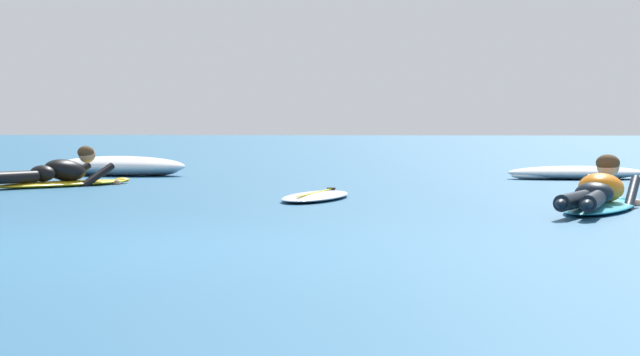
# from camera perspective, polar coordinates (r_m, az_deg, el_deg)

# --- Properties ---
(ground_plane) EXTENTS (120.00, 120.00, 0.00)m
(ground_plane) POSITION_cam_1_polar(r_m,az_deg,el_deg) (18.08, -0.67, -0.06)
(ground_plane) COLOR #235B84
(surfer_near) EXTENTS (1.05, 2.56, 0.55)m
(surfer_near) POSITION_cam_1_polar(r_m,az_deg,el_deg) (11.85, 12.00, -0.75)
(surfer_near) COLOR #2DB2D1
(surfer_near) RESTS_ON ground
(surfer_far) EXTENTS (1.63, 2.42, 0.53)m
(surfer_far) POSITION_cam_1_polar(r_m,az_deg,el_deg) (16.28, -11.44, 0.11)
(surfer_far) COLOR yellow
(surfer_far) RESTS_ON ground
(drifting_surfboard) EXTENTS (0.75, 1.92, 0.16)m
(drifting_surfboard) POSITION_cam_1_polar(r_m,az_deg,el_deg) (13.38, -0.17, -0.79)
(drifting_surfboard) COLOR silver
(drifting_surfboard) RESTS_ON ground
(whitewater_front) EXTENTS (2.21, 1.43, 0.29)m
(whitewater_front) POSITION_cam_1_polar(r_m,az_deg,el_deg) (19.51, -8.67, 0.50)
(whitewater_front) COLOR white
(whitewater_front) RESTS_ON ground
(whitewater_mid_right) EXTENTS (1.97, 1.09, 0.18)m
(whitewater_mid_right) POSITION_cam_1_polar(r_m,az_deg,el_deg) (18.46, 11.07, 0.22)
(whitewater_mid_right) COLOR white
(whitewater_mid_right) RESTS_ON ground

